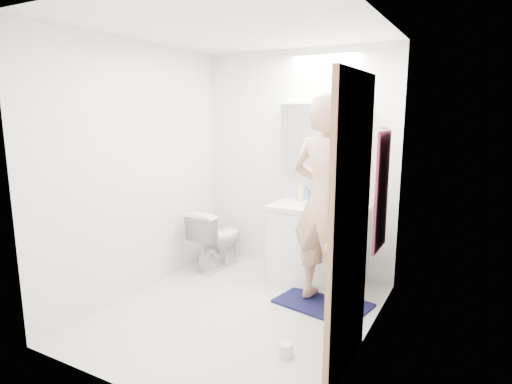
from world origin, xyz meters
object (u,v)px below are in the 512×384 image
Objects in this scene: toilet at (217,238)px; medicine_cabinet at (321,137)px; person at (326,201)px; soap_bottle_b at (306,193)px; toothbrush_cup at (345,201)px; soap_bottle_a at (301,191)px; vanity_cabinet at (318,247)px; toilet_paper_roll at (286,349)px.

medicine_cabinet is at bearing -157.04° from toilet.
toilet is 1.57m from person.
medicine_cabinet is 5.41× the size of soap_bottle_b.
toothbrush_cup is at bearing -162.48° from toilet.
soap_bottle_b reaches higher than toothbrush_cup.
medicine_cabinet is 0.70m from toothbrush_cup.
medicine_cabinet is at bearing 12.86° from soap_bottle_b.
medicine_cabinet reaches higher than soap_bottle_a.
soap_bottle_a reaches higher than soap_bottle_b.
vanity_cabinet is 0.78m from person.
toilet is 1.94m from toilet_paper_roll.
toilet is 1.51m from toothbrush_cup.
toilet is 3.10× the size of soap_bottle_a.
medicine_cabinet is at bearing -54.25° from person.
soap_bottle_b reaches higher than toilet_paper_roll.
toilet is at bearing -3.00° from person.
soap_bottle_b is 1.84m from toilet_paper_roll.
toilet is at bearing -174.36° from vanity_cabinet.
soap_bottle_b is at bearing 139.29° from vanity_cabinet.
toilet_paper_roll is at bearing -87.72° from toothbrush_cup.
toilet_paper_roll is (0.05, -0.93, -0.93)m from person.
person is (0.23, -0.45, 0.59)m from vanity_cabinet.
toilet is (-1.09, -0.32, -1.16)m from medicine_cabinet.
person is 8.52× the size of soap_bottle_a.
toilet_paper_roll is (0.49, -1.56, -0.85)m from soap_bottle_b.
soap_bottle_b is at bearing -44.42° from person.
person reaches higher than toothbrush_cup.
person is 16.93× the size of toilet_paper_roll.
toilet is 1.11m from soap_bottle_a.
toilet is at bearing -162.83° from soap_bottle_b.
toothbrush_cup is (0.48, 0.01, -0.06)m from soap_bottle_a.
medicine_cabinet is 1.30× the size of toilet.
person is 0.62m from toothbrush_cup.
vanity_cabinet is 1.02× the size of medicine_cabinet.
vanity_cabinet is 1.13m from medicine_cabinet.
soap_bottle_b is at bearing 32.32° from soap_bottle_a.
toothbrush_cup is (0.43, -0.02, -0.04)m from soap_bottle_b.
medicine_cabinet is 1.62m from toilet.
person reaches higher than toilet_paper_roll.
vanity_cabinet is 1.33× the size of toilet.
vanity_cabinet is 4.12× the size of soap_bottle_a.
toothbrush_cup reaches higher than vanity_cabinet.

